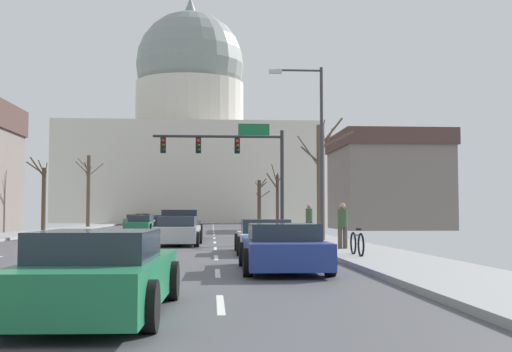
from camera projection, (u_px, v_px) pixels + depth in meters
ground at (120, 251)px, 23.54m from camera, size 20.00×180.00×0.20m
signal_gantry at (235, 154)px, 38.99m from camera, size 7.91×0.41×6.67m
street_lamp_right at (314, 137)px, 28.55m from camera, size 2.41×0.24×7.75m
capitol_building at (190, 140)px, 95.94m from camera, size 35.68×21.42×33.83m
pickup_truck_near_00 at (179, 226)px, 34.27m from camera, size 2.44×5.77×1.57m
sedan_near_01 at (178, 232)px, 28.17m from camera, size 2.08×4.50×1.27m
sedan_near_02 at (265, 237)px, 22.92m from camera, size 2.13×4.62×1.19m
sedan_near_03 at (283, 248)px, 15.94m from camera, size 2.12×4.70×1.17m
sedan_near_04 at (101, 275)px, 9.11m from camera, size 2.04×4.74×1.19m
sedan_oncoming_00 at (141, 224)px, 47.69m from camera, size 2.13×4.55×1.21m
sedan_oncoming_01 at (158, 222)px, 58.84m from camera, size 2.12×4.68×1.18m
sedan_oncoming_02 at (134, 220)px, 71.60m from camera, size 2.02×4.37×1.19m
sedan_oncoming_03 at (143, 219)px, 82.38m from camera, size 2.07×4.64×1.25m
flank_building_02 at (387, 181)px, 54.93m from camera, size 8.91×10.14×8.09m
bare_tree_00 at (277, 198)px, 51.86m from camera, size 1.57×1.94×5.09m
bare_tree_01 at (88, 189)px, 58.68m from camera, size 2.19×2.14×6.48m
bare_tree_02 at (321, 178)px, 30.58m from camera, size 2.78×1.36×5.86m
bare_tree_03 at (43, 195)px, 47.03m from camera, size 1.62×1.22×5.32m
bare_tree_04 at (259, 201)px, 68.03m from camera, size 1.46×2.00×4.90m
pedestrian_00 at (309, 219)px, 32.49m from camera, size 0.35×0.34×1.71m
pedestrian_01 at (343, 223)px, 23.21m from camera, size 0.35×0.34×1.64m
bicycle_parked at (357, 244)px, 19.69m from camera, size 0.12×1.77×0.85m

